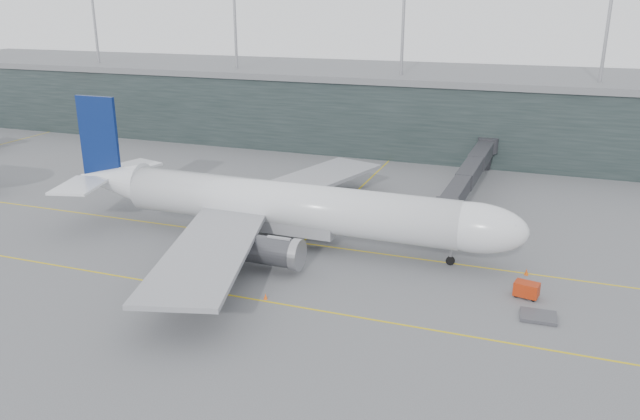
% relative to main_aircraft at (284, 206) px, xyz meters
% --- Properties ---
extents(ground, '(320.00, 320.00, 0.00)m').
position_rel_main_aircraft_xyz_m(ground, '(-2.86, 4.24, -4.70)').
color(ground, '#515155').
rests_on(ground, ground).
extents(taxiline_a, '(160.00, 0.25, 0.02)m').
position_rel_main_aircraft_xyz_m(taxiline_a, '(-2.86, 0.24, -4.69)').
color(taxiline_a, gold).
rests_on(taxiline_a, ground).
extents(taxiline_b, '(160.00, 0.25, 0.02)m').
position_rel_main_aircraft_xyz_m(taxiline_b, '(-2.86, -15.76, -4.69)').
color(taxiline_b, gold).
rests_on(taxiline_b, ground).
extents(taxiline_lead_main, '(0.25, 60.00, 0.02)m').
position_rel_main_aircraft_xyz_m(taxiline_lead_main, '(2.14, 24.24, -4.69)').
color(taxiline_lead_main, gold).
rests_on(taxiline_lead_main, ground).
extents(terminal, '(240.00, 36.00, 29.00)m').
position_rel_main_aircraft_xyz_m(terminal, '(-2.86, 62.24, 2.92)').
color(terminal, black).
rests_on(terminal, ground).
extents(main_aircraft, '(59.56, 56.15, 16.75)m').
position_rel_main_aircraft_xyz_m(main_aircraft, '(0.00, 0.00, 0.00)').
color(main_aircraft, silver).
rests_on(main_aircraft, ground).
extents(jet_bridge, '(4.25, 42.49, 5.77)m').
position_rel_main_aircraft_xyz_m(jet_bridge, '(19.19, 26.80, -0.38)').
color(jet_bridge, '#27282C').
rests_on(jet_bridge, ground).
extents(gse_cart, '(2.64, 1.96, 1.63)m').
position_rel_main_aircraft_xyz_m(gse_cart, '(29.07, -5.90, -3.79)').
color(gse_cart, '#A1270B').
rests_on(gse_cart, ground).
extents(baggage_dolly, '(3.45, 2.81, 0.33)m').
position_rel_main_aircraft_xyz_m(baggage_dolly, '(30.39, -10.09, -4.50)').
color(baggage_dolly, '#3A3B40').
rests_on(baggage_dolly, ground).
extents(uld_a, '(2.43, 2.07, 1.98)m').
position_rel_main_aircraft_xyz_m(uld_a, '(-8.91, 13.73, -3.66)').
color(uld_a, '#3C3D42').
rests_on(uld_a, ground).
extents(uld_b, '(2.37, 1.96, 2.03)m').
position_rel_main_aircraft_xyz_m(uld_b, '(-4.39, 16.60, -3.63)').
color(uld_b, '#3C3D42').
rests_on(uld_b, ground).
extents(uld_c, '(2.17, 1.91, 1.69)m').
position_rel_main_aircraft_xyz_m(uld_c, '(-3.44, 14.96, -3.81)').
color(uld_c, '#3C3D42').
rests_on(uld_c, ground).
extents(cone_nose, '(0.47, 0.47, 0.75)m').
position_rel_main_aircraft_xyz_m(cone_nose, '(28.86, -0.20, -4.33)').
color(cone_nose, '#D5490B').
rests_on(cone_nose, ground).
extents(cone_wing_stbd, '(0.39, 0.39, 0.62)m').
position_rel_main_aircraft_xyz_m(cone_wing_stbd, '(4.37, -15.31, -4.39)').
color(cone_wing_stbd, '#FD570E').
rests_on(cone_wing_stbd, ground).
extents(cone_wing_port, '(0.50, 0.50, 0.79)m').
position_rel_main_aircraft_xyz_m(cone_wing_port, '(3.80, 14.98, -4.30)').
color(cone_wing_port, orange).
rests_on(cone_wing_port, ground).
extents(cone_tail, '(0.50, 0.50, 0.80)m').
position_rel_main_aircraft_xyz_m(cone_tail, '(-10.37, -7.59, -4.30)').
color(cone_tail, '#CA700B').
rests_on(cone_tail, ground).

